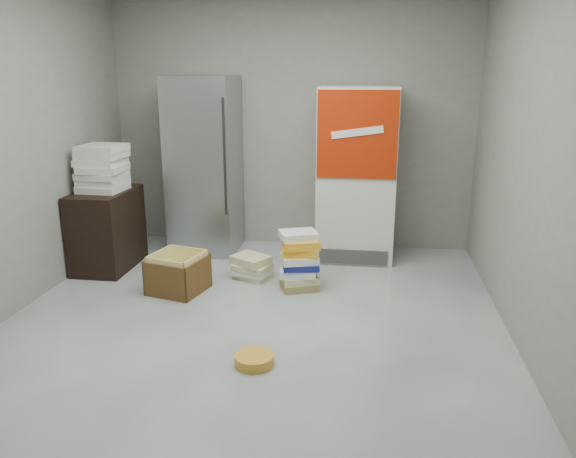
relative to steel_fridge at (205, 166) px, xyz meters
The scene contains 10 objects.
ground 2.50m from the steel_fridge, 67.10° to the right, with size 5.00×5.00×0.00m, color silver.
room_shell 2.46m from the steel_fridge, 67.10° to the right, with size 4.04×5.04×2.82m.
steel_fridge is the anchor object (origin of this frame).
coke_cooler 1.65m from the steel_fridge, ahead, with size 0.80×0.73×1.80m.
wood_shelf 1.23m from the steel_fridge, 138.69° to the right, with size 0.50×0.80×0.80m, color black.
supply_box_stack 1.10m from the steel_fridge, 138.47° to the right, with size 0.44×0.43×0.45m.
phonebook_stack_main 1.71m from the steel_fridge, 41.43° to the right, with size 0.41×0.38×0.54m.
phonebook_stack_side 1.38m from the steel_fridge, 50.92° to the right, with size 0.43×0.41×0.23m.
cardboard_box 1.50m from the steel_fridge, 86.05° to the right, with size 0.54×0.54×0.36m.
bucket_lid 2.83m from the steel_fridge, 67.10° to the right, with size 0.28×0.28×0.07m, color gold.
Camera 1 is at (0.88, -3.74, 1.97)m, focal length 35.00 mm.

